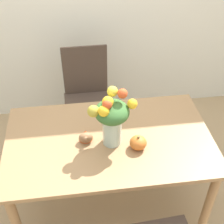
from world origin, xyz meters
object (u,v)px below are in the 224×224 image
object	(u,v)px
pumpkin	(138,143)
dining_chair_near_window	(87,98)
flower_vase	(112,118)
turkey_figurine	(86,136)

from	to	relation	value
pumpkin	dining_chair_near_window	distance (m)	0.99
pumpkin	dining_chair_near_window	world-z (taller)	dining_chair_near_window
flower_vase	dining_chair_near_window	world-z (taller)	flower_vase
flower_vase	pumpkin	distance (m)	0.24
flower_vase	pumpkin	bearing A→B (deg)	-24.45
flower_vase	dining_chair_near_window	distance (m)	0.96
pumpkin	turkey_figurine	world-z (taller)	pumpkin
dining_chair_near_window	flower_vase	bearing A→B (deg)	-83.05
flower_vase	dining_chair_near_window	xyz separation A→B (m)	(-0.11, 0.84, -0.45)
turkey_figurine	dining_chair_near_window	distance (m)	0.85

